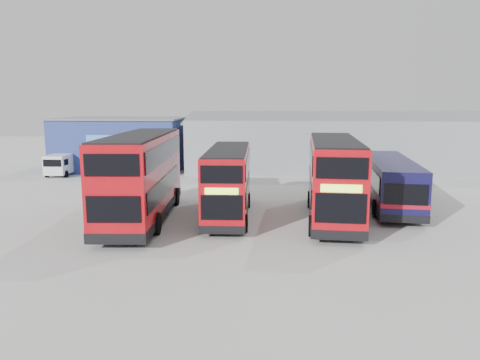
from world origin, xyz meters
TOP-DOWN VIEW (x-y plane):
  - ground_plane at (0.00, 0.00)m, footprint 120.00×120.00m
  - office_block at (-14.00, 17.99)m, footprint 12.30×8.32m
  - maintenance_shed at (8.00, 20.00)m, footprint 30.50×12.00m
  - double_decker_left at (-6.11, -1.96)m, footprint 3.68×11.81m
  - double_decker_centre at (-1.33, -0.70)m, footprint 2.76×9.65m
  - double_decker_right at (4.73, -0.72)m, footprint 3.21×11.06m
  - single_decker_blue at (8.73, 2.92)m, footprint 3.43×11.38m
  - panel_van at (-18.28, 13.77)m, footprint 2.09×4.58m

SIDE VIEW (x-z plane):
  - ground_plane at x=0.00m, z-range 0.00..0.00m
  - panel_van at x=-18.28m, z-range 0.12..2.09m
  - single_decker_blue at x=8.73m, z-range -0.01..3.03m
  - double_decker_centre at x=-1.33m, z-range -0.01..4.03m
  - double_decker_right at x=4.73m, z-range -0.01..4.62m
  - double_decker_left at x=-6.11m, z-range -0.01..4.91m
  - office_block at x=-14.00m, z-range 0.02..5.14m
  - maintenance_shed at x=8.00m, z-range -0.34..5.55m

